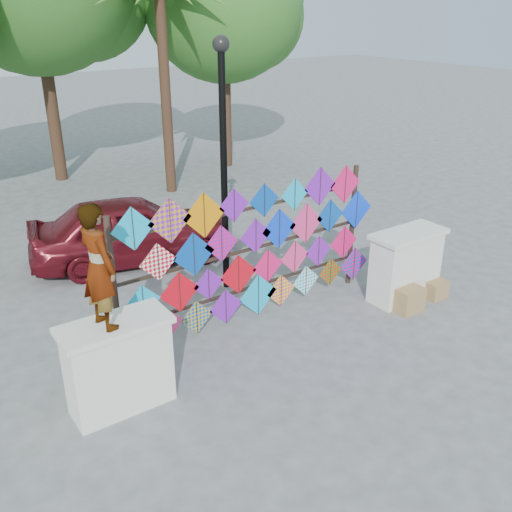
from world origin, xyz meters
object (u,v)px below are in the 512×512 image
at_px(vendor_woman, 99,267).
at_px(sedan, 132,229).
at_px(lamppost, 223,145).
at_px(kite_rack, 257,250).

bearing_deg(vendor_woman, sedan, -36.46).
height_order(sedan, lamppost, lamppost).
relative_size(kite_rack, vendor_woman, 3.15).
height_order(kite_rack, lamppost, lamppost).
bearing_deg(kite_rack, vendor_woman, -162.31).
relative_size(vendor_woman, sedan, 0.39).
relative_size(sedan, lamppost, 0.91).
distance_m(kite_rack, sedan, 3.50).
xyz_separation_m(sedan, lamppost, (0.94, -2.11, 2.00)).
bearing_deg(vendor_woman, kite_rack, -82.11).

